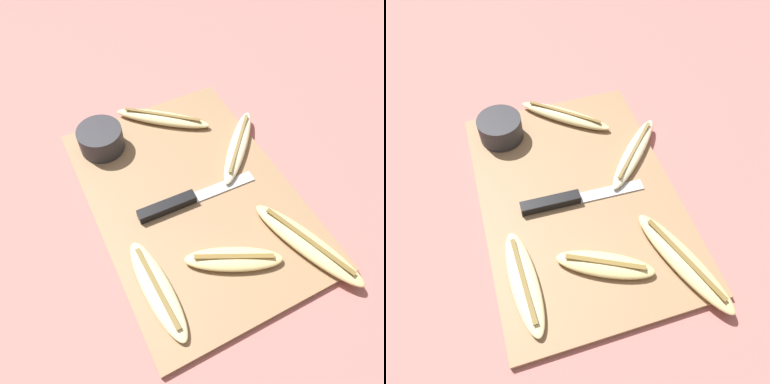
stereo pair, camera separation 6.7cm
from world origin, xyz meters
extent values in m
plane|color=#B76B66|center=(0.00, 0.00, 0.00)|extent=(4.00, 4.00, 0.00)
cube|color=#997551|center=(0.00, 0.00, 0.01)|extent=(0.50, 0.35, 0.01)
cube|color=black|center=(0.01, -0.05, 0.02)|extent=(0.02, 0.11, 0.02)
cube|color=#B7BABF|center=(0.01, 0.06, 0.01)|extent=(0.03, 0.12, 0.00)
ellipsoid|color=beige|center=(-0.20, 0.03, 0.02)|extent=(0.15, 0.18, 0.02)
cube|color=brown|center=(-0.20, 0.03, 0.03)|extent=(0.11, 0.13, 0.00)
ellipsoid|color=beige|center=(-0.06, 0.13, 0.02)|extent=(0.17, 0.16, 0.02)
cube|color=olive|center=(-0.06, 0.13, 0.03)|extent=(0.12, 0.11, 0.00)
ellipsoid|color=beige|center=(0.14, -0.13, 0.02)|extent=(0.18, 0.05, 0.02)
cube|color=olive|center=(0.14, -0.13, 0.03)|extent=(0.14, 0.01, 0.00)
ellipsoid|color=#DBC684|center=(0.18, 0.12, 0.02)|extent=(0.21, 0.11, 0.02)
cube|color=brown|center=(0.18, 0.12, 0.03)|extent=(0.16, 0.06, 0.00)
ellipsoid|color=#EDD689|center=(0.15, 0.00, 0.02)|extent=(0.11, 0.16, 0.02)
cube|color=olive|center=(0.15, 0.00, 0.03)|extent=(0.06, 0.12, 0.00)
cylinder|color=#2D2D33|center=(-0.18, -0.11, 0.04)|extent=(0.09, 0.09, 0.05)
camera|label=1|loc=(0.35, -0.17, 0.57)|focal=35.00mm
camera|label=2|loc=(0.37, -0.11, 0.57)|focal=35.00mm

